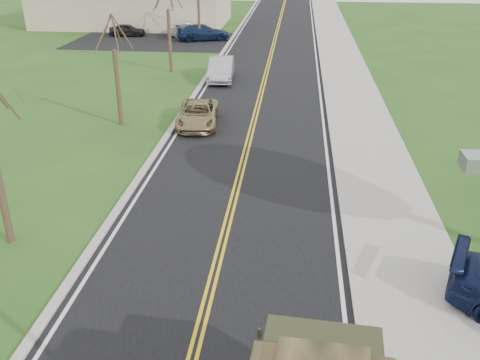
# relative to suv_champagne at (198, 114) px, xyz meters

# --- Properties ---
(road) EXTENTS (8.00, 120.00, 0.01)m
(road) POSITION_rel_suv_champagne_xyz_m (2.90, 17.68, -0.61)
(road) COLOR black
(road) RESTS_ON ground
(curb_right) EXTENTS (0.30, 120.00, 0.12)m
(curb_right) POSITION_rel_suv_champagne_xyz_m (7.05, 17.68, -0.56)
(curb_right) COLOR #9E998E
(curb_right) RESTS_ON ground
(sidewalk_right) EXTENTS (3.20, 120.00, 0.10)m
(sidewalk_right) POSITION_rel_suv_champagne_xyz_m (8.80, 17.68, -0.57)
(sidewalk_right) COLOR #9E998E
(sidewalk_right) RESTS_ON ground
(curb_left) EXTENTS (0.30, 120.00, 0.10)m
(curb_left) POSITION_rel_suv_champagne_xyz_m (-1.25, 17.68, -0.57)
(curb_left) COLOR #9E998E
(curb_left) RESTS_ON ground
(bare_tree_b) EXTENTS (1.83, 2.14, 5.73)m
(bare_tree_b) POSITION_rel_suv_champagne_xyz_m (-4.10, -0.32, 1.86)
(bare_tree_b) COLOR #38281C
(bare_tree_b) RESTS_ON ground
(bare_tree_c) EXTENTS (2.04, 2.39, 6.42)m
(bare_tree_c) POSITION_rel_suv_champagne_xyz_m (-4.10, 11.68, 2.16)
(bare_tree_c) COLOR #38281C
(bare_tree_c) RESTS_ON ground
(bare_tree_d) EXTENTS (1.88, 2.20, 5.91)m
(bare_tree_d) POSITION_rel_suv_champagne_xyz_m (-4.10, 23.68, 1.93)
(bare_tree_d) COLOR #38281C
(bare_tree_d) RESTS_ON ground
(suv_champagne) EXTENTS (2.44, 4.60, 1.23)m
(suv_champagne) POSITION_rel_suv_champagne_xyz_m (0.00, 0.00, 0.00)
(suv_champagne) COLOR #8E7D50
(suv_champagne) RESTS_ON ground
(sedan_silver) EXTENTS (1.94, 4.74, 1.53)m
(sedan_silver) POSITION_rel_suv_champagne_xyz_m (-0.10, 9.66, 0.15)
(sedan_silver) COLOR #AFAEB3
(sedan_silver) RESTS_ON ground
(lot_car_dark) EXTENTS (3.60, 1.63, 1.20)m
(lot_car_dark) POSITION_rel_suv_champagne_xyz_m (-11.68, 25.84, -0.02)
(lot_car_dark) COLOR black
(lot_car_dark) RESTS_ON ground
(lot_car_silver) EXTENTS (4.43, 2.37, 1.39)m
(lot_car_silver) POSITION_rel_suv_champagne_xyz_m (-5.55, 26.26, 0.08)
(lot_car_silver) COLOR #B8B8BD
(lot_car_silver) RESTS_ON ground
(lot_car_navy) EXTENTS (5.44, 3.61, 1.46)m
(lot_car_navy) POSITION_rel_suv_champagne_xyz_m (-3.86, 24.42, 0.12)
(lot_car_navy) COLOR #0F1D39
(lot_car_navy) RESTS_ON ground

